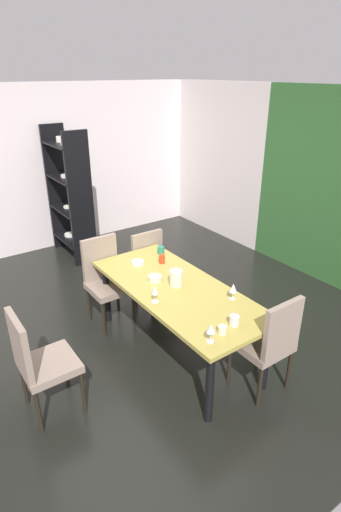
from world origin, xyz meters
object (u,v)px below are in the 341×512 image
object	(u,v)px
serving_bowl_center	(138,262)
cup_near_shelf	(162,259)
cup_right	(222,330)
display_shelf	(69,194)
wine_glass_north	(211,329)
wine_glass_rear	(155,290)
chair_right_far	(269,341)
pitcher_corner	(176,278)
chair_head_near	(38,360)
cup_left	(234,320)
wine_glass_south	(233,288)
dining_table	(177,295)
chair_left_near	(106,277)
cup_front	(161,250)
serving_bowl_west	(155,278)
chair_left_far	(153,265)

from	to	relation	value
serving_bowl_center	cup_near_shelf	size ratio (longest dim) A/B	1.42
cup_right	cup_near_shelf	distance (m)	1.40
display_shelf	wine_glass_north	size ratio (longest dim) A/B	12.18
wine_glass_north	wine_glass_rear	size ratio (longest dim) A/B	0.92
chair_right_far	pitcher_corner	size ratio (longest dim) A/B	5.96
chair_head_near	cup_left	size ratio (longest dim) A/B	11.11
cup_left	wine_glass_south	bearing A→B (deg)	138.32
serving_bowl_center	chair_head_near	bearing A→B (deg)	-62.90
dining_table	cup_near_shelf	distance (m)	0.59
chair_left_near	cup_left	bearing A→B (deg)	101.05
cup_right	cup_near_shelf	xyz separation A→B (m)	(-1.36, 0.33, 0.01)
chair_right_far	cup_right	distance (m)	0.53
dining_table	pitcher_corner	bearing A→B (deg)	154.46
chair_left_near	serving_bowl_center	xyz separation A→B (m)	(0.26, 0.27, 0.21)
wine_glass_south	cup_near_shelf	size ratio (longest dim) A/B	1.68
chair_left_near	cup_near_shelf	size ratio (longest dim) A/B	10.35
wine_glass_north	cup_right	bearing A→B (deg)	100.25
chair_right_far	display_shelf	xyz separation A→B (m)	(-3.84, -0.22, 0.44)
display_shelf	cup_left	xyz separation A→B (m)	(3.69, -0.08, -0.19)
cup_front	chair_left_near	bearing A→B (deg)	-105.82
wine_glass_rear	cup_left	bearing A→B (deg)	26.23
dining_table	wine_glass_south	size ratio (longest dim) A/B	12.34
chair_right_far	cup_left	xyz separation A→B (m)	(-0.15, -0.30, 0.25)
cup_right	serving_bowl_center	bearing A→B (deg)	176.19
dining_table	cup_near_shelf	bearing A→B (deg)	160.75
wine_glass_south	pitcher_corner	bearing A→B (deg)	-151.44
chair_right_far	serving_bowl_west	xyz separation A→B (m)	(-1.18, -0.41, 0.23)
chair_left_far	cup_left	size ratio (longest dim) A/B	10.23
cup_right	cup_front	xyz separation A→B (m)	(-1.57, 0.46, 0.01)
chair_head_near	cup_right	xyz separation A→B (m)	(0.79, 1.27, 0.23)
wine_glass_south	chair_right_far	bearing A→B (deg)	2.51
cup_left	dining_table	bearing A→B (deg)	-178.67
dining_table	wine_glass_north	bearing A→B (deg)	-18.97
wine_glass_rear	pitcher_corner	world-z (taller)	wine_glass_rear
cup_front	serving_bowl_west	bearing A→B (deg)	-39.09
chair_head_near	wine_glass_rear	size ratio (longest dim) A/B	5.68
chair_left_far	wine_glass_rear	xyz separation A→B (m)	(1.02, -0.64, 0.35)
chair_left_far	cup_near_shelf	bearing A→B (deg)	71.53
wine_glass_rear	chair_left_near	bearing A→B (deg)	179.83
chair_head_near	cup_left	distance (m)	1.64
dining_table	cup_front	distance (m)	0.83
cup_right	cup_near_shelf	world-z (taller)	cup_near_shelf
dining_table	chair_right_far	xyz separation A→B (m)	(0.93, 0.32, -0.12)
chair_right_far	cup_near_shelf	size ratio (longest dim) A/B	10.16
chair_head_near	wine_glass_rear	distance (m)	1.14
dining_table	cup_near_shelf	xyz separation A→B (m)	(-0.54, 0.19, 0.13)
display_shelf	pitcher_corner	size ratio (longest dim) A/B	11.84
pitcher_corner	chair_left_near	bearing A→B (deg)	-159.37
dining_table	wine_glass_south	world-z (taller)	wine_glass_south
chair_left_far	cup_near_shelf	xyz separation A→B (m)	(0.39, -0.13, 0.27)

